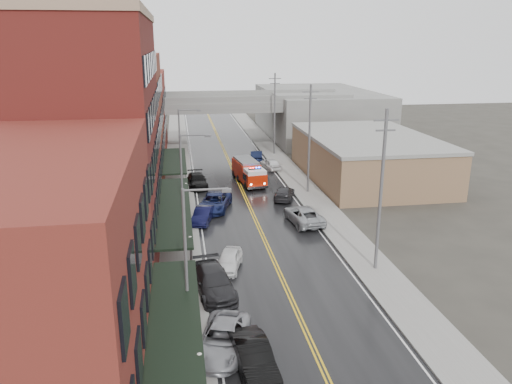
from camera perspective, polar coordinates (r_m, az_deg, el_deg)
road at (r=50.45m, az=-0.58°, el=-2.07°), size 11.00×160.00×0.02m
sidewalk_left at (r=49.96m, az=-8.90°, el=-2.39°), size 3.00×160.00×0.15m
sidewalk_right at (r=51.93m, az=7.42°, el=-1.58°), size 3.00×160.00×0.15m
curb_left at (r=49.97m, az=-7.01°, el=-2.30°), size 0.30×160.00×0.15m
curb_right at (r=51.50m, az=5.65°, el=-1.67°), size 0.30×160.00×0.15m
brick_building_a at (r=24.49m, az=-23.54°, el=-9.73°), size 9.00×18.00×12.00m
brick_building_b at (r=41.40m, az=-17.77°, el=5.80°), size 9.00×20.00×18.00m
brick_building_c at (r=58.75m, az=-15.20°, el=7.59°), size 9.00×15.00×15.00m
brick_building_far at (r=76.21m, az=-13.80°, el=8.56°), size 9.00×20.00×12.00m
tan_building at (r=63.16m, az=12.60°, el=3.77°), size 14.00×22.00×5.00m
right_far_block at (r=91.54m, az=7.05°, el=8.97°), size 18.00×30.00×8.00m
awning_0 at (r=25.10m, az=-9.28°, el=-15.62°), size 2.60×16.00×3.09m
awning_1 at (r=42.40m, az=-9.28°, el=-1.77°), size 2.60×18.00×3.09m
awning_2 at (r=59.26m, az=-9.27°, el=3.58°), size 2.60×13.00×3.09m
globe_lamp_0 at (r=23.82m, az=-6.42°, el=-19.45°), size 0.44×0.44×3.12m
globe_lamp_1 at (r=36.08m, az=-7.49°, el=-6.23°), size 0.44×0.44×3.12m
globe_lamp_2 at (r=49.27m, az=-7.97°, el=0.11°), size 0.44×0.44×3.12m
street_lamp_0 at (r=27.60m, az=-7.53°, el=-7.22°), size 2.64×0.22×9.00m
street_lamp_1 at (r=42.72m, az=-8.15°, el=1.50°), size 2.64×0.22×9.00m
street_lamp_2 at (r=58.31m, az=-8.45°, el=5.62°), size 2.64×0.22×9.00m
utility_pole_0 at (r=36.57m, az=14.11°, el=0.36°), size 1.80×0.24×12.00m
utility_pole_1 at (r=55.01m, az=6.12°, el=6.22°), size 1.80×0.24×12.00m
utility_pole_2 at (r=74.26m, az=2.14°, el=9.06°), size 1.80×0.24×12.00m
overpass at (r=80.19m, az=-3.95°, el=9.38°), size 40.00×10.00×7.50m
fire_truck at (r=59.59m, az=-0.83°, el=2.37°), size 3.78×7.64×2.69m
parked_car_left_1 at (r=26.95m, az=-0.31°, el=-18.41°), size 2.31×5.12×1.63m
parked_car_left_2 at (r=28.53m, az=-3.84°, el=-16.40°), size 3.97×5.87×1.49m
parked_car_left_3 at (r=34.26m, az=-4.88°, el=-10.18°), size 3.14×6.03×1.67m
parked_car_left_4 at (r=37.60m, az=-3.12°, el=-7.80°), size 2.75×4.43×1.41m
parked_car_left_5 at (r=47.14m, az=-6.07°, el=-2.64°), size 2.60×4.58×1.43m
parked_car_left_6 at (r=50.46m, az=-4.74°, el=-1.16°), size 4.25×6.36×1.62m
parked_car_left_7 at (r=58.57m, az=-6.74°, el=1.30°), size 2.46×5.43×1.54m
parked_car_right_0 at (r=46.88m, az=5.47°, el=-2.64°), size 3.23×5.93×1.58m
parked_car_right_1 at (r=53.84m, az=3.25°, el=-0.12°), size 3.32×4.99×1.34m
parked_car_right_2 at (r=66.39m, az=1.67°, el=3.24°), size 2.62×4.60×1.47m
parked_car_right_3 at (r=70.96m, az=0.03°, el=4.16°), size 2.24×4.80×1.52m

